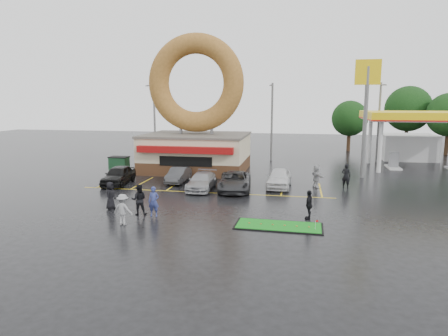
% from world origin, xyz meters
% --- Properties ---
extents(ground, '(120.00, 120.00, 0.00)m').
position_xyz_m(ground, '(0.00, 0.00, 0.00)').
color(ground, black).
rests_on(ground, ground).
extents(donut_shop, '(10.20, 8.70, 13.50)m').
position_xyz_m(donut_shop, '(-3.00, 12.97, 4.46)').
color(donut_shop, '#472B19').
rests_on(donut_shop, ground).
extents(gas_station, '(12.30, 13.65, 5.90)m').
position_xyz_m(gas_station, '(20.00, 20.94, 3.70)').
color(gas_station, silver).
rests_on(gas_station, ground).
extents(shell_sign, '(2.20, 0.36, 10.60)m').
position_xyz_m(shell_sign, '(13.00, 12.00, 7.38)').
color(shell_sign, slate).
rests_on(shell_sign, ground).
extents(streetlight_left, '(0.40, 2.21, 9.00)m').
position_xyz_m(streetlight_left, '(-10.00, 19.92, 4.78)').
color(streetlight_left, slate).
rests_on(streetlight_left, ground).
extents(streetlight_mid, '(0.40, 2.21, 9.00)m').
position_xyz_m(streetlight_mid, '(4.00, 20.92, 4.78)').
color(streetlight_mid, slate).
rests_on(streetlight_mid, ground).
extents(streetlight_right, '(0.40, 2.21, 9.00)m').
position_xyz_m(streetlight_right, '(16.00, 21.92, 4.78)').
color(streetlight_right, slate).
rests_on(streetlight_right, ground).
extents(tree_far_c, '(6.30, 6.30, 9.00)m').
position_xyz_m(tree_far_c, '(22.00, 34.00, 5.84)').
color(tree_far_c, '#332114').
rests_on(tree_far_c, ground).
extents(tree_far_d, '(4.90, 4.90, 7.00)m').
position_xyz_m(tree_far_d, '(14.00, 32.00, 4.53)').
color(tree_far_d, '#332114').
rests_on(tree_far_d, ground).
extents(car_black, '(2.25, 4.78, 1.58)m').
position_xyz_m(car_black, '(-7.73, 4.99, 0.79)').
color(car_black, black).
rests_on(car_black, ground).
extents(car_dgrey, '(1.38, 3.95, 1.30)m').
position_xyz_m(car_dgrey, '(-3.01, 6.79, 0.65)').
color(car_dgrey, '#313134').
rests_on(car_dgrey, ground).
extents(car_silver, '(1.94, 4.64, 1.34)m').
position_xyz_m(car_silver, '(-0.34, 4.43, 0.67)').
color(car_silver, '#95969A').
rests_on(car_silver, ground).
extents(car_grey, '(2.96, 5.50, 1.47)m').
position_xyz_m(car_grey, '(2.31, 4.57, 0.73)').
color(car_grey, '#2D2D30').
rests_on(car_grey, ground).
extents(car_white, '(2.02, 4.63, 1.55)m').
position_xyz_m(car_white, '(5.71, 6.33, 0.78)').
color(car_white, silver).
rests_on(car_white, ground).
extents(person_blue, '(0.70, 0.48, 1.85)m').
position_xyz_m(person_blue, '(-1.46, -3.34, 0.92)').
color(person_blue, navy).
rests_on(person_blue, ground).
extents(person_blackjkt, '(1.12, 0.98, 1.93)m').
position_xyz_m(person_blackjkt, '(-2.47, -3.23, 0.97)').
color(person_blackjkt, black).
rests_on(person_blackjkt, ground).
extents(person_hoodie, '(1.23, 0.79, 1.80)m').
position_xyz_m(person_hoodie, '(-2.58, -5.29, 0.90)').
color(person_hoodie, gray).
rests_on(person_hoodie, ground).
extents(person_bystander, '(0.58, 0.90, 1.83)m').
position_xyz_m(person_bystander, '(-4.80, -2.37, 0.92)').
color(person_bystander, black).
rests_on(person_bystander, ground).
extents(person_cameraman, '(0.56, 1.08, 1.77)m').
position_xyz_m(person_cameraman, '(7.91, -2.18, 0.88)').
color(person_cameraman, black).
rests_on(person_cameraman, ground).
extents(person_walker_near, '(1.28, 1.80, 1.87)m').
position_xyz_m(person_walker_near, '(8.67, 6.83, 0.94)').
color(person_walker_near, '#999A9C').
rests_on(person_walker_near, ground).
extents(person_walker_far, '(0.84, 0.69, 1.97)m').
position_xyz_m(person_walker_far, '(11.04, 7.17, 0.99)').
color(person_walker_far, black).
rests_on(person_walker_far, ground).
extents(dumpster, '(1.80, 1.21, 1.30)m').
position_xyz_m(dumpster, '(-10.79, 11.59, 0.65)').
color(dumpster, '#1B4727').
rests_on(dumpster, ground).
extents(putting_green, '(4.99, 2.26, 0.62)m').
position_xyz_m(putting_green, '(6.22, -3.99, 0.04)').
color(putting_green, black).
rests_on(putting_green, ground).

